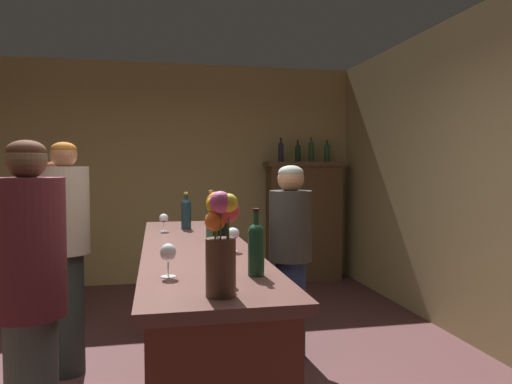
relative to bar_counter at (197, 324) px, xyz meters
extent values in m
cube|color=tan|center=(-0.26, 3.37, 0.90)|extent=(5.31, 0.12, 2.82)
cube|color=#5E2B21|center=(0.00, 0.00, -0.03)|extent=(0.58, 2.67, 0.95)
cube|color=brown|center=(0.00, 0.00, 0.47)|extent=(0.66, 2.78, 0.05)
cube|color=brown|center=(1.67, 3.09, 0.28)|extent=(0.95, 0.32, 1.56)
cube|color=brown|center=(1.67, 3.09, 1.03)|extent=(1.03, 0.38, 0.06)
cylinder|color=#172B32|center=(-0.01, 0.83, 0.60)|extent=(0.08, 0.08, 0.20)
sphere|color=#172B32|center=(-0.01, 0.83, 0.70)|extent=(0.08, 0.08, 0.08)
cylinder|color=#172B32|center=(-0.01, 0.83, 0.73)|extent=(0.03, 0.03, 0.08)
cylinder|color=gold|center=(-0.01, 0.83, 0.78)|extent=(0.03, 0.03, 0.02)
cylinder|color=#173C25|center=(0.20, -0.90, 0.60)|extent=(0.07, 0.07, 0.20)
sphere|color=#173C25|center=(0.20, -0.90, 0.70)|extent=(0.07, 0.07, 0.07)
cylinder|color=#173C25|center=(0.20, -0.90, 0.74)|extent=(0.03, 0.03, 0.09)
cylinder|color=black|center=(0.20, -0.90, 0.79)|extent=(0.03, 0.03, 0.02)
cylinder|color=#2E5233|center=(0.12, 0.24, 0.61)|extent=(0.07, 0.07, 0.23)
sphere|color=#2E5233|center=(0.12, 0.24, 0.73)|extent=(0.07, 0.07, 0.07)
cylinder|color=#2E5233|center=(0.12, 0.24, 0.77)|extent=(0.03, 0.03, 0.09)
cylinder|color=gold|center=(0.12, 0.24, 0.82)|extent=(0.03, 0.03, 0.02)
cylinder|color=black|center=(0.03, -0.95, 0.62)|extent=(0.07, 0.07, 0.24)
sphere|color=black|center=(0.03, -0.95, 0.74)|extent=(0.07, 0.07, 0.07)
cylinder|color=black|center=(0.03, -0.95, 0.78)|extent=(0.02, 0.02, 0.08)
cylinder|color=red|center=(0.03, -0.95, 0.82)|extent=(0.03, 0.03, 0.02)
cylinder|color=white|center=(-0.19, 0.71, 0.50)|extent=(0.06, 0.06, 0.00)
cylinder|color=white|center=(-0.19, 0.71, 0.53)|extent=(0.01, 0.01, 0.07)
ellipsoid|color=white|center=(-0.19, 0.71, 0.60)|extent=(0.07, 0.07, 0.07)
ellipsoid|color=maroon|center=(-0.19, 0.71, 0.58)|extent=(0.06, 0.06, 0.03)
cylinder|color=white|center=(0.19, -0.26, 0.50)|extent=(0.06, 0.06, 0.00)
cylinder|color=white|center=(0.19, -0.26, 0.54)|extent=(0.01, 0.01, 0.07)
ellipsoid|color=white|center=(0.19, -0.26, 0.60)|extent=(0.08, 0.08, 0.07)
ellipsoid|color=maroon|center=(0.19, -0.26, 0.59)|extent=(0.07, 0.07, 0.03)
cylinder|color=white|center=(-0.19, -0.85, 0.50)|extent=(0.07, 0.07, 0.00)
cylinder|color=white|center=(-0.19, -0.85, 0.53)|extent=(0.01, 0.01, 0.07)
ellipsoid|color=white|center=(-0.19, -0.85, 0.61)|extent=(0.07, 0.07, 0.08)
cylinder|color=#4C3225|center=(-0.01, -1.22, 0.61)|extent=(0.11, 0.11, 0.22)
cylinder|color=#38602D|center=(0.02, -1.22, 0.73)|extent=(0.01, 0.01, 0.19)
sphere|color=#E03E3D|center=(0.02, -1.22, 0.82)|extent=(0.09, 0.09, 0.09)
cylinder|color=#38602D|center=(0.03, -1.19, 0.72)|extent=(0.01, 0.01, 0.19)
sphere|color=#C64083|center=(0.03, -1.19, 0.82)|extent=(0.09, 0.09, 0.09)
cylinder|color=#38602D|center=(-0.01, -1.18, 0.74)|extent=(0.01, 0.01, 0.22)
sphere|color=orange|center=(-0.01, -1.18, 0.85)|extent=(0.08, 0.08, 0.08)
cylinder|color=#38602D|center=(-0.03, -1.21, 0.74)|extent=(0.01, 0.01, 0.22)
sphere|color=#F2AD12|center=(-0.03, -1.21, 0.85)|extent=(0.07, 0.07, 0.07)
cylinder|color=#38602D|center=(-0.03, -1.22, 0.71)|extent=(0.01, 0.01, 0.16)
sphere|color=orange|center=(-0.03, -1.22, 0.79)|extent=(0.08, 0.08, 0.08)
cylinder|color=#38602D|center=(-0.01, -1.25, 0.74)|extent=(0.01, 0.01, 0.23)
sphere|color=#CB4C80|center=(-0.01, -1.25, 0.86)|extent=(0.08, 0.08, 0.08)
cylinder|color=#38602D|center=(0.02, -1.25, 0.74)|extent=(0.01, 0.01, 0.22)
sphere|color=yellow|center=(0.02, -1.25, 0.85)|extent=(0.07, 0.07, 0.07)
cylinder|color=white|center=(0.21, 0.64, 0.50)|extent=(0.15, 0.15, 0.01)
cylinder|color=#22253E|center=(1.35, 3.09, 1.17)|extent=(0.07, 0.07, 0.22)
sphere|color=#22253E|center=(1.35, 3.09, 1.28)|extent=(0.07, 0.07, 0.07)
cylinder|color=#22253E|center=(1.35, 3.09, 1.32)|extent=(0.02, 0.02, 0.10)
cylinder|color=gold|center=(1.35, 3.09, 1.38)|extent=(0.03, 0.03, 0.02)
cylinder|color=#1C3120|center=(1.58, 3.09, 1.15)|extent=(0.07, 0.07, 0.19)
sphere|color=#1C3120|center=(1.58, 3.09, 1.25)|extent=(0.07, 0.07, 0.07)
cylinder|color=#1C3120|center=(1.58, 3.09, 1.29)|extent=(0.03, 0.03, 0.09)
cylinder|color=red|center=(1.58, 3.09, 1.34)|extent=(0.03, 0.03, 0.02)
cylinder|color=#2A4B27|center=(1.76, 3.09, 1.17)|extent=(0.07, 0.07, 0.23)
sphere|color=#2A4B27|center=(1.76, 3.09, 1.29)|extent=(0.07, 0.07, 0.07)
cylinder|color=#2A4B27|center=(1.76, 3.09, 1.32)|extent=(0.03, 0.03, 0.07)
cylinder|color=#A9141B|center=(1.76, 3.09, 1.37)|extent=(0.03, 0.03, 0.02)
cylinder|color=#264E2F|center=(1.98, 3.09, 1.16)|extent=(0.08, 0.08, 0.20)
sphere|color=#264E2F|center=(1.98, 3.09, 1.26)|extent=(0.08, 0.08, 0.08)
cylinder|color=#264E2F|center=(1.98, 3.09, 1.31)|extent=(0.03, 0.03, 0.09)
cylinder|color=gold|center=(1.98, 3.09, 1.36)|extent=(0.03, 0.03, 0.02)
cylinder|color=maroon|center=(-0.80, -0.72, 0.63)|extent=(0.32, 0.32, 0.62)
sphere|color=brown|center=(-0.80, -0.72, 1.02)|extent=(0.17, 0.17, 0.17)
ellipsoid|color=#4D2B1D|center=(-0.80, -0.72, 1.06)|extent=(0.17, 0.17, 0.10)
cylinder|color=brown|center=(-1.11, 1.53, -0.11)|extent=(0.24, 0.24, 0.80)
cylinder|color=brown|center=(-1.11, 1.53, 0.58)|extent=(0.33, 0.33, 0.57)
sphere|color=tan|center=(-1.11, 1.53, 0.94)|extent=(0.19, 0.19, 0.19)
ellipsoid|color=#A64B2C|center=(-1.11, 1.53, 0.99)|extent=(0.18, 0.18, 0.10)
cylinder|color=#262F2A|center=(-0.88, 0.62, -0.07)|extent=(0.24, 0.24, 0.88)
cylinder|color=#B8AB90|center=(-0.88, 0.62, 0.68)|extent=(0.34, 0.34, 0.62)
sphere|color=#995D3F|center=(-0.88, 0.62, 1.07)|extent=(0.18, 0.18, 0.18)
ellipsoid|color=#9F571A|center=(-0.88, 0.62, 1.12)|extent=(0.17, 0.17, 0.10)
cylinder|color=#1C2A4B|center=(0.78, 0.60, -0.12)|extent=(0.24, 0.24, 0.76)
cylinder|color=#35332D|center=(0.78, 0.60, 0.53)|extent=(0.33, 0.33, 0.55)
sphere|color=tan|center=(0.78, 0.60, 0.90)|extent=(0.21, 0.21, 0.21)
ellipsoid|color=#ADB5A5|center=(0.78, 0.60, 0.94)|extent=(0.20, 0.20, 0.11)
camera|label=1|loc=(-0.24, -3.02, 0.99)|focal=34.05mm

